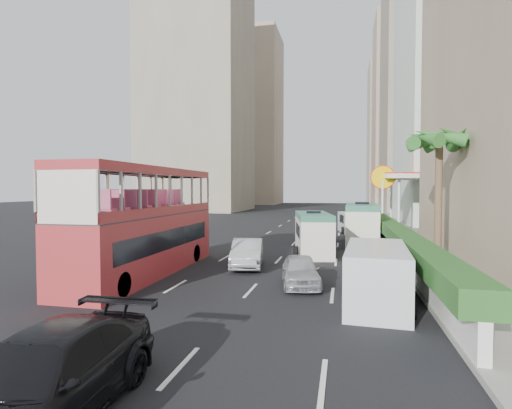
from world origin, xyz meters
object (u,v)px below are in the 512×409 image
(car_silver_lane_b, at_px, (300,285))
(shell_station, at_px, (417,203))
(minibus_near, at_px, (313,233))
(panel_van_near, at_px, (376,275))
(double_decker_bus, at_px, (145,221))
(car_silver_lane_a, at_px, (247,267))
(palm_tree, at_px, (438,202))
(panel_van_far, at_px, (352,223))
(van_asset, at_px, (318,243))
(minibus_far, at_px, (362,224))

(car_silver_lane_b, xyz_separation_m, shell_station, (8.55, 23.72, 2.75))
(minibus_near, bearing_deg, panel_van_near, -83.96)
(car_silver_lane_b, bearing_deg, panel_van_near, -45.92)
(double_decker_bus, bearing_deg, minibus_near, 46.34)
(car_silver_lane_a, relative_size, shell_station, 0.54)
(car_silver_lane_b, relative_size, palm_tree, 0.58)
(panel_van_far, bearing_deg, van_asset, -117.82)
(car_silver_lane_b, relative_size, minibus_near, 0.65)
(car_silver_lane_a, xyz_separation_m, van_asset, (3.03, 9.94, 0.00))
(double_decker_bus, distance_m, shell_station, 28.02)
(car_silver_lane_a, bearing_deg, panel_van_near, -52.51)
(shell_station, bearing_deg, panel_van_near, -102.37)
(car_silver_lane_a, xyz_separation_m, minibus_far, (6.21, 10.20, 1.47))
(double_decker_bus, xyz_separation_m, van_asset, (7.34, 12.69, -2.53))
(minibus_far, height_order, panel_van_far, minibus_far)
(car_silver_lane_a, xyz_separation_m, car_silver_lane_b, (3.14, -3.47, 0.00))
(panel_van_far, bearing_deg, minibus_near, -111.12)
(car_silver_lane_a, xyz_separation_m, panel_van_far, (5.62, 17.95, 0.92))
(van_asset, distance_m, palm_tree, 11.35)
(car_silver_lane_b, height_order, van_asset, van_asset)
(car_silver_lane_a, relative_size, car_silver_lane_b, 1.16)
(van_asset, height_order, panel_van_far, panel_van_far)
(car_silver_lane_b, bearing_deg, minibus_far, 67.27)
(car_silver_lane_a, height_order, minibus_far, minibus_far)
(car_silver_lane_b, xyz_separation_m, panel_van_far, (2.48, 21.42, 0.92))
(van_asset, xyz_separation_m, minibus_far, (3.18, 0.25, 1.47))
(car_silver_lane_b, bearing_deg, double_decker_bus, 164.39)
(double_decker_bus, relative_size, palm_tree, 1.72)
(palm_tree, xyz_separation_m, shell_station, (2.20, 19.00, -0.63))
(shell_station, bearing_deg, car_silver_lane_a, -120.00)
(minibus_far, bearing_deg, double_decker_bus, -127.47)
(panel_van_far, bearing_deg, car_silver_lane_a, -117.28)
(shell_station, bearing_deg, panel_van_far, -159.23)
(van_asset, bearing_deg, double_decker_bus, -120.27)
(panel_van_near, distance_m, panel_van_far, 23.51)
(van_asset, distance_m, panel_van_far, 8.46)
(car_silver_lane_a, distance_m, van_asset, 10.40)
(minibus_near, distance_m, panel_van_near, 10.93)
(double_decker_bus, height_order, minibus_far, double_decker_bus)
(car_silver_lane_a, relative_size, panel_van_far, 0.95)
(car_silver_lane_b, xyz_separation_m, minibus_near, (-0.10, 8.42, 1.27))
(van_asset, bearing_deg, panel_van_near, -79.27)
(car_silver_lane_a, xyz_separation_m, minibus_near, (3.04, 4.95, 1.27))
(double_decker_bus, relative_size, panel_van_near, 2.18)
(minibus_far, distance_m, palm_tree, 9.72)
(double_decker_bus, bearing_deg, shell_station, 55.18)
(minibus_near, relative_size, palm_tree, 0.90)
(minibus_far, bearing_deg, palm_tree, -68.22)
(double_decker_bus, bearing_deg, car_silver_lane_a, 32.54)
(double_decker_bus, distance_m, palm_tree, 14.39)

